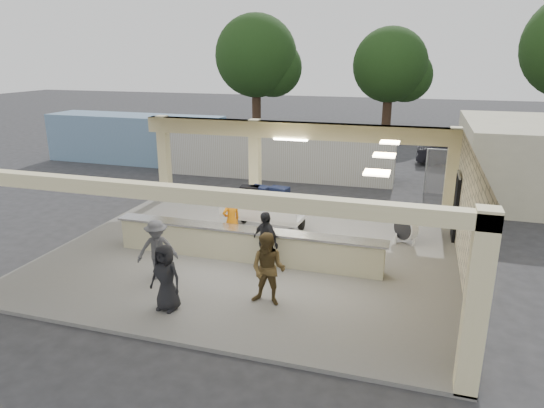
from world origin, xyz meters
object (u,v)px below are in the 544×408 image
(luggage_cart, at_px, (265,206))
(container_blue, at_px, (136,139))
(container_white, at_px, (276,151))
(baggage_counter, at_px, (246,244))
(passenger_a, at_px, (268,269))
(passenger_d, at_px, (166,278))
(car_dark, at_px, (453,154))
(passenger_b, at_px, (265,242))
(car_white_a, at_px, (514,162))
(drum_fan, at_px, (406,228))
(baggage_handler, at_px, (231,220))
(passenger_c, at_px, (157,250))

(luggage_cart, relative_size, container_blue, 0.28)
(container_white, bearing_deg, baggage_counter, -79.31)
(baggage_counter, height_order, passenger_a, passenger_a)
(passenger_d, distance_m, car_dark, 20.38)
(car_dark, bearing_deg, passenger_a, 162.72)
(passenger_b, bearing_deg, car_white_a, 94.38)
(drum_fan, bearing_deg, passenger_d, -87.05)
(baggage_counter, height_order, passenger_d, passenger_d)
(drum_fan, height_order, baggage_handler, baggage_handler)
(drum_fan, distance_m, container_blue, 17.73)
(baggage_handler, bearing_deg, car_white_a, 175.30)
(container_white, bearing_deg, drum_fan, -51.08)
(car_white_a, xyz_separation_m, container_white, (-11.49, -3.03, 0.47))
(passenger_a, relative_size, passenger_c, 1.09)
(baggage_counter, xyz_separation_m, car_dark, (6.44, 15.78, 0.05))
(passenger_a, height_order, passenger_c, passenger_a)
(passenger_c, bearing_deg, container_blue, 92.82)
(baggage_counter, distance_m, passenger_b, 1.03)
(passenger_b, height_order, container_blue, container_blue)
(passenger_a, distance_m, car_dark, 18.78)
(passenger_c, relative_size, passenger_d, 1.01)
(passenger_b, xyz_separation_m, container_white, (-3.03, 11.28, 0.30))
(drum_fan, bearing_deg, passenger_b, -94.00)
(luggage_cart, bearing_deg, passenger_b, -68.02)
(drum_fan, distance_m, passenger_c, 7.81)
(baggage_handler, distance_m, container_white, 10.02)
(luggage_cart, height_order, passenger_a, passenger_a)
(luggage_cart, xyz_separation_m, baggage_handler, (-0.56, -1.68, -0.00))
(passenger_c, xyz_separation_m, car_dark, (8.27, 17.63, -0.29))
(baggage_handler, xyz_separation_m, passenger_b, (1.55, -1.37, -0.02))
(baggage_counter, bearing_deg, passenger_a, -58.35)
(baggage_counter, height_order, baggage_handler, baggage_handler)
(baggage_counter, relative_size, passenger_b, 4.72)
(luggage_cart, relative_size, passenger_a, 1.56)
(passenger_a, relative_size, passenger_b, 1.04)
(luggage_cart, distance_m, container_blue, 14.06)
(baggage_counter, height_order, car_white_a, car_white_a)
(drum_fan, height_order, passenger_d, passenger_d)
(drum_fan, bearing_deg, baggage_handler, -115.70)
(passenger_b, height_order, car_dark, passenger_b)
(baggage_handler, bearing_deg, drum_fan, 143.58)
(car_dark, xyz_separation_m, container_white, (-8.69, -5.04, 0.63))
(luggage_cart, height_order, car_white_a, luggage_cart)
(passenger_d, bearing_deg, passenger_b, 66.90)
(passenger_c, bearing_deg, passenger_b, -4.52)
(drum_fan, relative_size, passenger_c, 0.57)
(luggage_cart, height_order, container_white, container_white)
(passenger_c, distance_m, container_blue, 16.25)
(container_white, xyz_separation_m, container_blue, (-8.66, 0.88, 0.06))
(baggage_handler, relative_size, passenger_c, 1.07)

